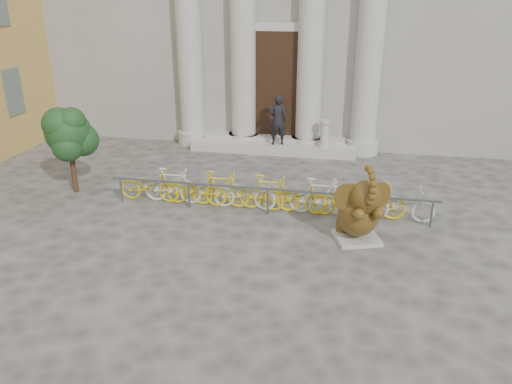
% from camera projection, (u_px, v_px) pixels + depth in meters
% --- Properties ---
extents(ground, '(80.00, 80.00, 0.00)m').
position_uv_depth(ground, '(195.00, 288.00, 9.88)').
color(ground, '#474442').
rests_on(ground, ground).
extents(entrance_steps, '(6.00, 1.20, 0.36)m').
position_uv_depth(entrance_steps, '(273.00, 146.00, 18.37)').
color(entrance_steps, '#A8A59E').
rests_on(entrance_steps, ground).
extents(elephant_statue, '(1.33, 1.57, 1.99)m').
position_uv_depth(elephant_statue, '(359.00, 213.00, 11.51)').
color(elephant_statue, '#A8A59E').
rests_on(elephant_statue, ground).
extents(bike_rack, '(8.65, 0.53, 1.00)m').
position_uv_depth(bike_rack, '(269.00, 193.00, 13.24)').
color(bike_rack, slate).
rests_on(bike_rack, ground).
extents(tree, '(1.46, 1.33, 2.53)m').
position_uv_depth(tree, '(69.00, 133.00, 14.00)').
color(tree, '#332114').
rests_on(tree, ground).
extents(pedestrian, '(0.74, 0.58, 1.78)m').
position_uv_depth(pedestrian, '(278.00, 120.00, 17.65)').
color(pedestrian, black).
rests_on(pedestrian, entrance_steps).
extents(balustrade_post, '(0.39, 0.39, 0.96)m').
position_uv_depth(balustrade_post, '(324.00, 135.00, 17.52)').
color(balustrade_post, '#A8A59E').
rests_on(balustrade_post, entrance_steps).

